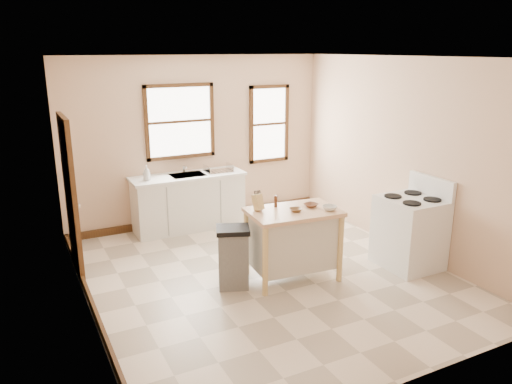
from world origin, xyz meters
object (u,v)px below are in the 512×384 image
at_px(soap_bottle_b, 147,174).
at_px(bowl_c, 330,208).
at_px(kitchen_island, 293,244).
at_px(bowl_a, 296,210).
at_px(pepper_grinder, 276,201).
at_px(soap_bottle_a, 147,173).
at_px(trash_bin, 233,257).
at_px(gas_stove, 410,223).
at_px(bowl_b, 311,205).
at_px(knife_block, 258,203).
at_px(dish_rack, 219,169).

relative_size(soap_bottle_b, bowl_c, 1.00).
distance_m(kitchen_island, bowl_a, 0.49).
height_order(pepper_grinder, bowl_c, pepper_grinder).
relative_size(soap_bottle_a, pepper_grinder, 1.60).
xyz_separation_m(soap_bottle_b, pepper_grinder, (1.11, -2.15, -0.00)).
distance_m(bowl_c, trash_bin, 1.36).
distance_m(kitchen_island, trash_bin, 0.80).
xyz_separation_m(pepper_grinder, gas_stove, (1.75, -0.61, -0.39)).
height_order(kitchen_island, bowl_b, bowl_b).
height_order(knife_block, gas_stove, gas_stove).
height_order(soap_bottle_a, dish_rack, soap_bottle_a).
bearing_deg(bowl_c, bowl_a, 159.45).
xyz_separation_m(kitchen_island, bowl_a, (-0.00, -0.06, 0.49)).
bearing_deg(knife_block, pepper_grinder, -9.07).
relative_size(bowl_a, bowl_b, 0.89).
relative_size(kitchen_island, pepper_grinder, 7.60).
bearing_deg(gas_stove, bowl_a, 168.41).
distance_m(bowl_a, gas_stove, 1.68).
height_order(dish_rack, trash_bin, dish_rack).
relative_size(soap_bottle_a, soap_bottle_b, 1.32).
relative_size(kitchen_island, bowl_a, 7.26).
distance_m(bowl_c, gas_stove, 1.27).
bearing_deg(soap_bottle_a, bowl_c, -45.16).
distance_m(soap_bottle_b, dish_rack, 1.20).
bearing_deg(knife_block, soap_bottle_a, 97.31).
bearing_deg(kitchen_island, dish_rack, 96.03).
relative_size(bowl_b, bowl_c, 0.97).
distance_m(bowl_a, trash_bin, 0.98).
distance_m(pepper_grinder, bowl_b, 0.46).
xyz_separation_m(dish_rack, kitchen_island, (0.05, -2.34, -0.51)).
xyz_separation_m(bowl_b, bowl_c, (0.13, -0.22, 0.01)).
relative_size(trash_bin, gas_stove, 0.64).
bearing_deg(dish_rack, pepper_grinder, -98.28).
bearing_deg(knife_block, bowl_a, -46.18).
bearing_deg(dish_rack, trash_bin, -114.42).
bearing_deg(pepper_grinder, bowl_a, -63.98).
bearing_deg(bowl_c, gas_stove, -8.43).
bearing_deg(knife_block, bowl_c, -40.74).
height_order(knife_block, bowl_b, knife_block).
relative_size(soap_bottle_b, trash_bin, 0.23).
relative_size(bowl_c, trash_bin, 0.23).
bearing_deg(bowl_c, soap_bottle_a, 123.05).
distance_m(soap_bottle_a, trash_bin, 2.35).
bearing_deg(bowl_b, gas_stove, -16.67).
relative_size(soap_bottle_a, knife_block, 1.20).
xyz_separation_m(knife_block, pepper_grinder, (0.27, 0.02, -0.02)).
bearing_deg(gas_stove, soap_bottle_b, 136.08).
bearing_deg(soap_bottle_a, soap_bottle_b, 91.08).
bearing_deg(trash_bin, bowl_c, 6.14).
distance_m(knife_block, trash_bin, 0.75).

